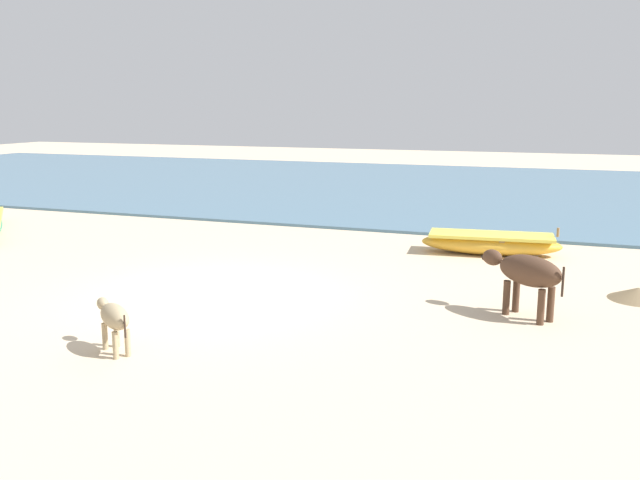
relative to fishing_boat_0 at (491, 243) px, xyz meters
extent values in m
plane|color=beige|center=(-4.27, -5.15, -0.26)|extent=(80.00, 80.00, 0.00)
cube|color=slate|center=(-4.27, 11.74, -0.22)|extent=(60.00, 20.00, 0.08)
ellipsoid|color=gold|center=(0.00, 0.00, -0.02)|extent=(3.19, 1.28, 0.47)
cube|color=#EAD84C|center=(0.00, 0.00, 0.18)|extent=(2.81, 1.22, 0.07)
cube|color=olive|center=(0.23, 0.02, 0.11)|extent=(0.20, 0.83, 0.04)
cylinder|color=olive|center=(1.42, 0.15, 0.31)|extent=(0.06, 0.06, 0.20)
ellipsoid|color=#4C3323|center=(1.07, -4.61, 0.51)|extent=(1.19, 1.00, 0.49)
ellipsoid|color=#4C3323|center=(0.44, -4.20, 0.59)|extent=(0.43, 0.39, 0.27)
sphere|color=#2D2119|center=(0.31, -4.11, 0.56)|extent=(0.14, 0.14, 0.10)
cylinder|color=#4C3323|center=(0.73, -4.53, 0.02)|extent=(0.11, 0.11, 0.56)
cylinder|color=#4C3323|center=(0.86, -4.33, 0.02)|extent=(0.11, 0.11, 0.56)
cylinder|color=#4C3323|center=(1.27, -4.89, 0.02)|extent=(0.11, 0.11, 0.56)
cylinder|color=#4C3323|center=(1.41, -4.69, 0.02)|extent=(0.11, 0.11, 0.56)
cylinder|color=#2D2119|center=(1.56, -4.93, 0.46)|extent=(0.04, 0.04, 0.46)
ellipsoid|color=tan|center=(-4.12, -8.14, 0.26)|extent=(0.79, 0.68, 0.33)
ellipsoid|color=tan|center=(-4.53, -7.85, 0.32)|extent=(0.29, 0.27, 0.18)
sphere|color=#2D2119|center=(-4.62, -7.79, 0.30)|extent=(0.10, 0.10, 0.07)
cylinder|color=tan|center=(-4.35, -8.08, -0.07)|extent=(0.08, 0.08, 0.38)
cylinder|color=tan|center=(-4.26, -7.94, -0.07)|extent=(0.08, 0.08, 0.38)
cylinder|color=tan|center=(-3.99, -8.33, -0.07)|extent=(0.08, 0.08, 0.38)
cylinder|color=tan|center=(-3.90, -8.20, -0.07)|extent=(0.08, 0.08, 0.38)
cylinder|color=#2D2119|center=(-3.80, -8.37, 0.23)|extent=(0.02, 0.02, 0.31)
cone|color=#7A6647|center=(2.82, -2.86, -0.15)|extent=(1.05, 1.05, 0.21)
camera|label=1|loc=(1.49, -15.45, 3.07)|focal=38.07mm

